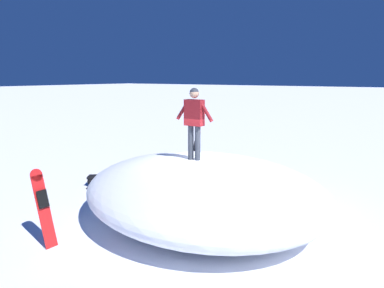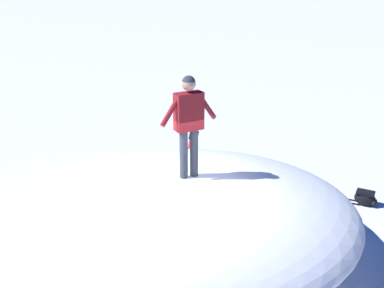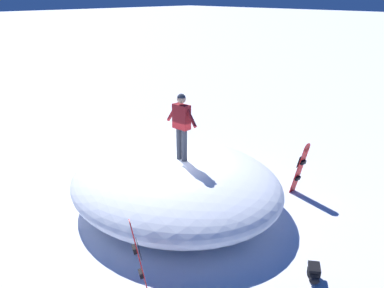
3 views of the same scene
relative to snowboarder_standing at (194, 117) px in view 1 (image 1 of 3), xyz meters
The scene contains 6 objects.
ground 2.60m from the snowboarder_standing, 48.81° to the right, with size 240.00×240.00×0.00m, color white.
snow_mound 1.82m from the snowboarder_standing, 85.11° to the right, with size 6.49×5.52×1.47m, color white.
snowboarder_standing is the anchor object (origin of this frame).
snowboard_primary_upright 3.94m from the snowboarder_standing, 151.41° to the left, with size 0.29×0.45×1.63m.
snowboard_secondary_upright 4.06m from the snowboarder_standing, 33.16° to the left, with size 0.42×0.40×1.70m.
backpack_near 4.81m from the snowboarder_standing, 86.79° to the left, with size 0.66×0.55×0.33m.
Camera 1 is at (-7.55, -4.43, 3.52)m, focal length 33.37 mm.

